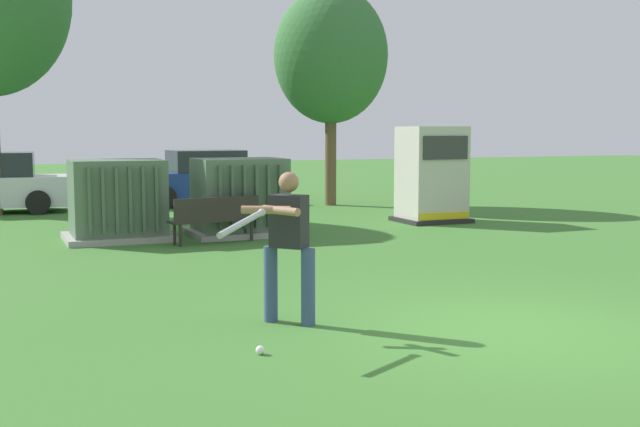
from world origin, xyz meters
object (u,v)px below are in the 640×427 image
at_px(batter, 287,240).
at_px(sports_ball, 260,350).
at_px(generator_enclosure, 432,175).
at_px(transformer_west, 118,201).
at_px(park_bench, 215,216).
at_px(parked_car_left_of_center, 203,179).
at_px(transformer_mid_west, 240,198).

xyz_separation_m(batter, sports_ball, (-0.67, -1.04, -0.93)).
xyz_separation_m(generator_enclosure, sports_ball, (-7.48, -9.31, -1.09)).
distance_m(transformer_west, park_bench, 2.11).
xyz_separation_m(sports_ball, parked_car_left_of_center, (3.51, 15.89, 0.71)).
bearing_deg(batter, sports_ball, -122.76).
relative_size(transformer_mid_west, parked_car_left_of_center, 0.50).
xyz_separation_m(park_bench, parked_car_left_of_center, (1.84, 8.16, 0.22)).
xyz_separation_m(transformer_west, park_bench, (1.68, -1.25, -0.25)).
height_order(park_bench, batter, batter).
height_order(transformer_mid_west, batter, batter).
height_order(generator_enclosure, parked_car_left_of_center, generator_enclosure).
distance_m(transformer_west, parked_car_left_of_center, 7.75).
bearing_deg(transformer_west, transformer_mid_west, -5.11).
xyz_separation_m(generator_enclosure, parked_car_left_of_center, (-3.97, 6.58, -0.38)).
bearing_deg(batter, park_bench, 81.53).
bearing_deg(park_bench, sports_ball, -102.17).
distance_m(transformer_west, generator_enclosure, 7.51).
bearing_deg(parked_car_left_of_center, batter, -100.83).
bearing_deg(sports_ball, transformer_west, 90.09).
distance_m(transformer_west, sports_ball, 9.02).
distance_m(batter, parked_car_left_of_center, 15.12).
relative_size(transformer_mid_west, generator_enclosure, 0.91).
bearing_deg(transformer_mid_west, transformer_west, 174.89).
bearing_deg(generator_enclosure, parked_car_left_of_center, 121.07).
xyz_separation_m(batter, parked_car_left_of_center, (2.84, 14.85, -0.22)).
relative_size(transformer_mid_west, park_bench, 1.14).
bearing_deg(batter, transformer_west, 94.94).
xyz_separation_m(transformer_mid_west, batter, (-1.81, -7.72, 0.19)).
bearing_deg(batter, generator_enclosure, 50.51).
height_order(generator_enclosure, sports_ball, generator_enclosure).
height_order(transformer_west, sports_ball, transformer_west).
xyz_separation_m(transformer_mid_west, sports_ball, (-2.48, -8.76, -0.74)).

